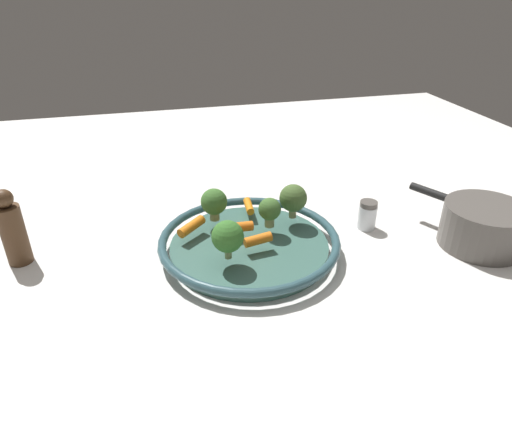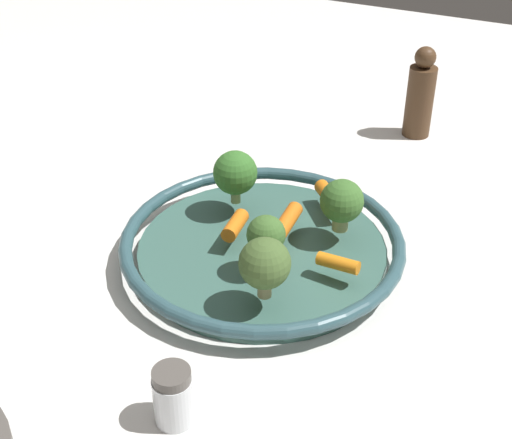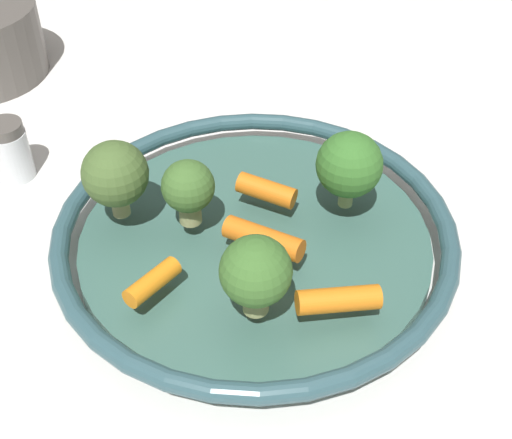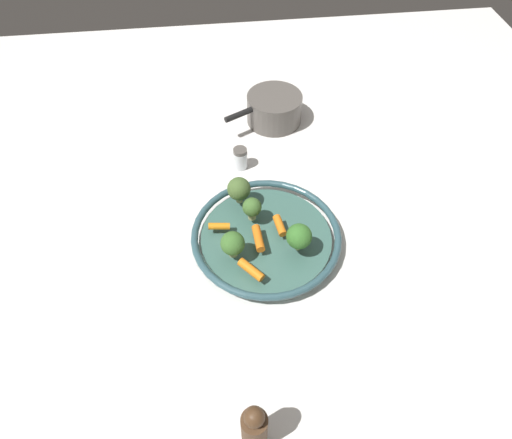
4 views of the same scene
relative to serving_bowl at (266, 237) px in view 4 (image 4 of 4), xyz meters
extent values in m
plane|color=silver|center=(0.00, 0.00, -0.02)|extent=(2.09, 2.09, 0.00)
cylinder|color=#3D665B|center=(0.00, 0.00, -0.01)|extent=(0.30, 0.30, 0.02)
torus|color=#31545C|center=(0.00, 0.00, 0.01)|extent=(0.34, 0.34, 0.02)
cylinder|color=orange|center=(0.10, -0.02, 0.03)|extent=(0.05, 0.02, 0.02)
cylinder|color=orange|center=(0.05, 0.10, 0.03)|extent=(0.06, 0.06, 0.02)
cylinder|color=orange|center=(-0.03, -0.01, 0.03)|extent=(0.03, 0.05, 0.02)
cylinder|color=orange|center=(0.02, 0.02, 0.03)|extent=(0.02, 0.07, 0.02)
cylinder|color=tan|center=(0.05, -0.10, 0.03)|extent=(0.02, 0.02, 0.02)
sphere|color=#476430|center=(0.05, -0.10, 0.06)|extent=(0.05, 0.05, 0.05)
cylinder|color=#9BA666|center=(-0.06, 0.05, 0.03)|extent=(0.01, 0.01, 0.02)
sphere|color=#37712B|center=(-0.06, 0.05, 0.06)|extent=(0.06, 0.06, 0.06)
cylinder|color=tan|center=(0.03, -0.05, 0.03)|extent=(0.02, 0.02, 0.02)
sphere|color=#41692E|center=(0.03, -0.05, 0.05)|extent=(0.04, 0.04, 0.04)
cylinder|color=tan|center=(0.08, 0.05, 0.03)|extent=(0.02, 0.02, 0.02)
sphere|color=#3D6C2D|center=(0.08, 0.05, 0.06)|extent=(0.05, 0.05, 0.05)
cylinder|color=silver|center=(0.03, -0.26, 0.01)|extent=(0.04, 0.04, 0.05)
cylinder|color=#56514C|center=(0.03, -0.26, 0.04)|extent=(0.04, 0.04, 0.01)
cylinder|color=#4C331E|center=(0.08, 0.41, 0.04)|extent=(0.04, 0.04, 0.11)
sphere|color=#4C331E|center=(0.08, 0.41, 0.11)|extent=(0.03, 0.03, 0.03)
cylinder|color=#56514C|center=(-0.08, -0.44, 0.02)|extent=(0.16, 0.16, 0.08)
cylinder|color=black|center=(0.02, -0.39, 0.05)|extent=(0.08, 0.05, 0.02)
camera|label=1|loc=(-0.71, 0.17, 0.46)|focal=32.14mm
camera|label=2|loc=(0.30, -0.63, 0.50)|focal=50.34mm
camera|label=3|loc=(0.36, 0.23, 0.41)|focal=48.99mm
camera|label=4|loc=(0.10, 0.61, 0.81)|focal=31.49mm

